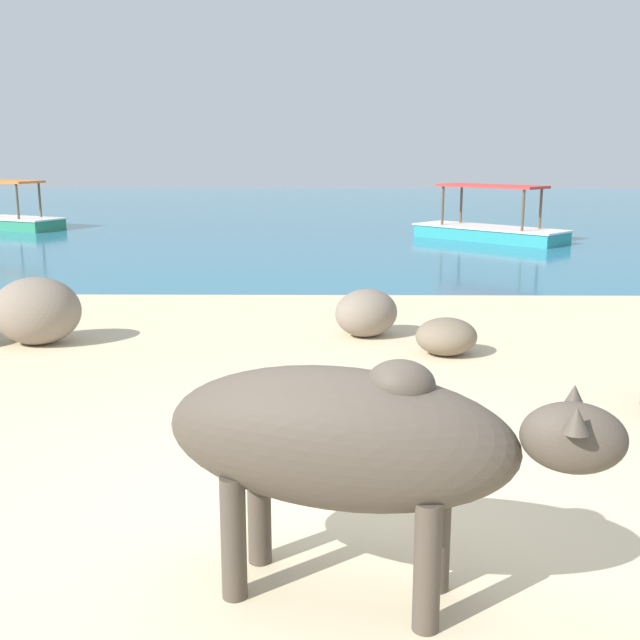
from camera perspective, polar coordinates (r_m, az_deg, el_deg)
sand_beach at (r=4.42m, az=-1.22°, el=-15.23°), size 18.00×14.00×0.04m
water_surface at (r=26.00m, az=0.42°, el=7.83°), size 60.00×36.00×0.03m
cow at (r=3.49m, az=2.20°, el=-8.95°), size 2.07×1.02×1.15m
shore_rock_large at (r=7.91m, az=9.34°, el=-1.22°), size 0.68×0.61×0.38m
shore_rock_small at (r=8.59m, az=3.45°, el=0.53°), size 0.92×0.87×0.54m
shore_rock_flat at (r=8.74m, az=-20.24°, el=0.63°), size 0.99×0.80×0.73m
boat_teal at (r=18.64m, az=12.43°, el=6.63°), size 3.45×3.38×1.29m
boat_green at (r=22.75m, az=-22.56°, el=6.97°), size 3.82×2.60×1.29m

